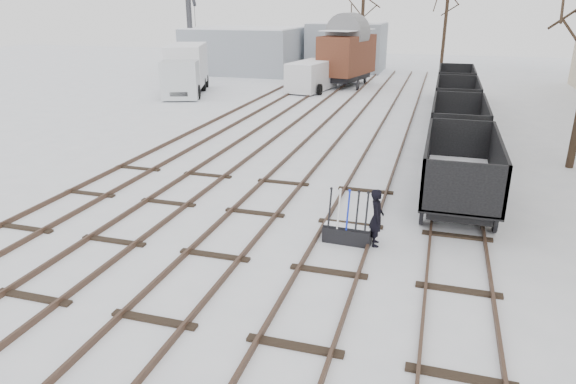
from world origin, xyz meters
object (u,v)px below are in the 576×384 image
at_px(ground_frame, 347,233).
at_px(lorry, 185,69).
at_px(box_van_wagon, 347,54).
at_px(crane, 192,45).
at_px(worker, 377,217).
at_px(freight_wagon_a, 459,181).
at_px(panel_van, 312,76).

distance_m(ground_frame, lorry, 26.47).
xyz_separation_m(box_van_wagon, crane, (-14.85, 3.15, 0.12)).
distance_m(worker, freight_wagon_a, 4.15).
xyz_separation_m(lorry, crane, (-4.41, 10.02, 0.87)).
bearing_deg(crane, lorry, -85.91).
relative_size(worker, lorry, 0.20).
bearing_deg(box_van_wagon, crane, -179.24).
bearing_deg(lorry, ground_frame, -72.55).
relative_size(ground_frame, freight_wagon_a, 0.27).
height_order(box_van_wagon, lorry, box_van_wagon).
height_order(lorry, crane, crane).
relative_size(ground_frame, worker, 0.94).
bearing_deg(ground_frame, box_van_wagon, 103.49).
relative_size(box_van_wagon, crane, 0.61).
bearing_deg(ground_frame, freight_wagon_a, 54.64).
distance_m(box_van_wagon, lorry, 12.52).
distance_m(panel_van, crane, 14.41).
xyz_separation_m(panel_van, crane, (-12.84, 6.38, 1.48)).
height_order(panel_van, crane, crane).
height_order(worker, lorry, lorry).
height_order(ground_frame, crane, crane).
bearing_deg(freight_wagon_a, ground_frame, -128.24).
relative_size(ground_frame, box_van_wagon, 0.24).
distance_m(box_van_wagon, crane, 15.18).
bearing_deg(crane, freight_wagon_a, -69.88).
distance_m(lorry, crane, 10.98).
relative_size(worker, crane, 0.16).
bearing_deg(worker, lorry, 27.67).
bearing_deg(ground_frame, worker, 10.47).
relative_size(worker, panel_van, 0.30).
bearing_deg(freight_wagon_a, box_van_wagon, 108.43).
relative_size(ground_frame, lorry, 0.19).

